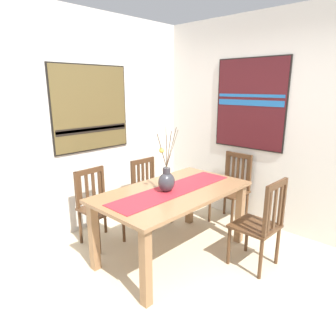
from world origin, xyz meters
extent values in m
cube|color=beige|center=(0.00, 0.00, -0.01)|extent=(6.40, 6.40, 0.03)
cube|color=silver|center=(0.00, 1.86, 1.35)|extent=(6.40, 0.12, 2.70)
cube|color=silver|center=(1.86, 0.00, 1.35)|extent=(0.12, 6.40, 2.70)
cube|color=#8E6642|center=(0.40, 0.52, 0.74)|extent=(1.67, 0.93, 0.03)
cube|color=#8E6642|center=(-0.35, 0.13, 0.36)|extent=(0.08, 0.08, 0.72)
cube|color=#8E6642|center=(1.15, 0.13, 0.36)|extent=(0.08, 0.08, 0.72)
cube|color=#8E6642|center=(-0.35, 0.90, 0.36)|extent=(0.08, 0.08, 0.72)
cube|color=#8E6642|center=(1.15, 0.90, 0.36)|extent=(0.08, 0.08, 0.72)
cube|color=#B7232D|center=(0.40, 0.52, 0.76)|extent=(1.53, 0.36, 0.01)
ellipsoid|color=#333338|center=(0.32, 0.53, 0.86)|extent=(0.19, 0.16, 0.21)
cylinder|color=#333338|center=(0.32, 0.53, 0.99)|extent=(0.08, 0.08, 0.06)
cylinder|color=brown|center=(0.26, 0.55, 1.20)|extent=(0.11, 0.04, 0.36)
cylinder|color=brown|center=(0.31, 0.50, 1.21)|extent=(0.01, 0.08, 0.38)
cylinder|color=brown|center=(0.37, 0.58, 1.22)|extent=(0.11, 0.11, 0.40)
cylinder|color=brown|center=(0.34, 0.56, 1.18)|extent=(0.06, 0.06, 0.32)
cylinder|color=brown|center=(0.33, 0.48, 1.23)|extent=(0.03, 0.11, 0.42)
cylinder|color=brown|center=(0.41, 0.54, 1.20)|extent=(0.20, 0.02, 0.37)
sphere|color=#E5CC4C|center=(0.27, 0.56, 1.20)|extent=(0.05, 0.05, 0.05)
cube|color=#4C301C|center=(0.84, -0.22, 0.43)|extent=(0.43, 0.43, 0.03)
cylinder|color=#4C301C|center=(0.66, -0.04, 0.21)|extent=(0.04, 0.04, 0.42)
cylinder|color=#4C301C|center=(1.02, -0.04, 0.21)|extent=(0.04, 0.04, 0.42)
cylinder|color=#4C301C|center=(0.65, -0.40, 0.21)|extent=(0.04, 0.04, 0.42)
cylinder|color=#4C301C|center=(1.01, -0.40, 0.21)|extent=(0.04, 0.04, 0.42)
cube|color=#4C301C|center=(0.65, -0.41, 0.70)|extent=(0.04, 0.04, 0.51)
cube|color=#4C301C|center=(1.01, -0.41, 0.70)|extent=(0.04, 0.04, 0.51)
cube|color=#4C301C|center=(0.83, -0.41, 0.92)|extent=(0.38, 0.04, 0.06)
cube|color=#4C301C|center=(0.72, -0.41, 0.69)|extent=(0.04, 0.02, 0.42)
cube|color=#4C301C|center=(0.83, -0.41, 0.69)|extent=(0.04, 0.02, 0.42)
cube|color=#4C301C|center=(0.95, -0.41, 0.69)|extent=(0.04, 0.02, 0.42)
cube|color=#4C301C|center=(1.54, 0.53, 0.43)|extent=(0.43, 0.43, 0.03)
cylinder|color=#4C301C|center=(1.36, 0.36, 0.21)|extent=(0.04, 0.04, 0.42)
cylinder|color=#4C301C|center=(1.36, 0.72, 0.21)|extent=(0.04, 0.04, 0.42)
cylinder|color=#4C301C|center=(1.72, 0.35, 0.21)|extent=(0.04, 0.04, 0.42)
cylinder|color=#4C301C|center=(1.72, 0.71, 0.21)|extent=(0.04, 0.04, 0.42)
cube|color=#4C301C|center=(1.73, 0.35, 0.70)|extent=(0.04, 0.04, 0.50)
cube|color=#4C301C|center=(1.73, 0.71, 0.70)|extent=(0.04, 0.04, 0.50)
cube|color=#4C301C|center=(1.73, 0.53, 0.91)|extent=(0.04, 0.38, 0.06)
cube|color=#4C301C|center=(1.73, 0.37, 0.68)|extent=(0.02, 0.04, 0.41)
cube|color=#4C301C|center=(1.73, 0.45, 0.68)|extent=(0.02, 0.04, 0.41)
cube|color=#4C301C|center=(1.73, 0.53, 0.68)|extent=(0.02, 0.04, 0.41)
cube|color=#4C301C|center=(1.73, 0.60, 0.68)|extent=(0.02, 0.04, 0.41)
cube|color=#4C301C|center=(1.73, 0.68, 0.68)|extent=(0.02, 0.04, 0.41)
cube|color=#4C301C|center=(0.01, 1.30, 0.43)|extent=(0.44, 0.44, 0.03)
cylinder|color=#4C301C|center=(0.20, 1.13, 0.21)|extent=(0.04, 0.04, 0.42)
cylinder|color=#4C301C|center=(-0.16, 1.12, 0.21)|extent=(0.04, 0.04, 0.42)
cylinder|color=#4C301C|center=(0.18, 1.49, 0.21)|extent=(0.04, 0.04, 0.42)
cylinder|color=#4C301C|center=(-0.18, 1.48, 0.21)|extent=(0.04, 0.04, 0.42)
cube|color=#4C301C|center=(0.18, 1.50, 0.67)|extent=(0.04, 0.04, 0.44)
cube|color=#4C301C|center=(-0.18, 1.49, 0.67)|extent=(0.04, 0.04, 0.44)
cube|color=#4C301C|center=(0.00, 1.49, 0.85)|extent=(0.38, 0.05, 0.06)
cube|color=#4C301C|center=(0.14, 1.50, 0.65)|extent=(0.04, 0.02, 0.35)
cube|color=#4C301C|center=(0.05, 1.50, 0.65)|extent=(0.04, 0.02, 0.35)
cube|color=#4C301C|center=(-0.04, 1.49, 0.65)|extent=(0.04, 0.02, 0.35)
cube|color=#4C301C|center=(-0.13, 1.49, 0.65)|extent=(0.04, 0.02, 0.35)
cube|color=#4C301C|center=(0.81, 1.27, 0.43)|extent=(0.43, 0.43, 0.03)
cylinder|color=#4C301C|center=(0.98, 1.08, 0.21)|extent=(0.04, 0.04, 0.42)
cylinder|color=#4C301C|center=(0.62, 1.09, 0.21)|extent=(0.04, 0.04, 0.42)
cylinder|color=#4C301C|center=(0.99, 1.44, 0.21)|extent=(0.04, 0.04, 0.42)
cylinder|color=#4C301C|center=(0.63, 1.45, 0.21)|extent=(0.04, 0.04, 0.42)
cube|color=#4C301C|center=(0.99, 1.45, 0.66)|extent=(0.04, 0.04, 0.42)
cube|color=#4C301C|center=(0.63, 1.46, 0.66)|extent=(0.04, 0.04, 0.42)
cube|color=#4C301C|center=(0.81, 1.46, 0.84)|extent=(0.38, 0.04, 0.06)
cube|color=#4C301C|center=(0.96, 1.45, 0.64)|extent=(0.04, 0.02, 0.33)
cube|color=#4C301C|center=(0.89, 1.45, 0.64)|extent=(0.04, 0.02, 0.33)
cube|color=#4C301C|center=(0.81, 1.46, 0.64)|extent=(0.04, 0.02, 0.33)
cube|color=#4C301C|center=(0.73, 1.46, 0.64)|extent=(0.04, 0.02, 0.33)
cube|color=#4C301C|center=(0.66, 1.46, 0.64)|extent=(0.04, 0.02, 0.33)
cube|color=black|center=(0.27, 1.80, 1.55)|extent=(1.06, 0.04, 1.05)
cube|color=brown|center=(0.27, 1.78, 1.55)|extent=(1.03, 0.01, 1.02)
cube|color=black|center=(0.27, 1.77, 1.29)|extent=(1.00, 0.00, 0.08)
cube|color=black|center=(0.27, 1.77, 1.29)|extent=(1.00, 0.00, 0.03)
cube|color=black|center=(1.80, 0.45, 1.59)|extent=(0.04, 0.98, 1.16)
cube|color=#471419|center=(1.78, 0.45, 1.59)|extent=(0.01, 0.95, 1.13)
cube|color=#1E60A8|center=(1.77, 0.45, 1.61)|extent=(0.00, 0.92, 0.07)
cube|color=#1E60A8|center=(1.77, 0.45, 1.70)|extent=(0.00, 0.92, 0.04)
camera|label=1|loc=(-1.80, -1.50, 1.81)|focal=31.94mm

